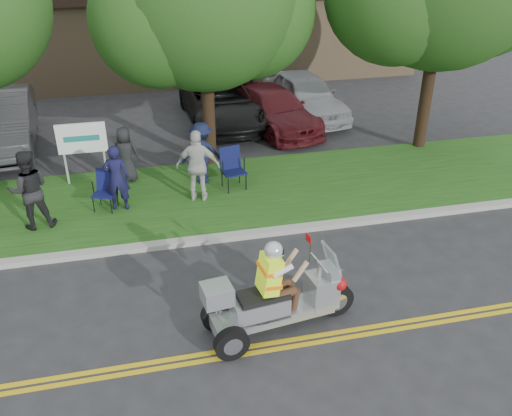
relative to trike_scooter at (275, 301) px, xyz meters
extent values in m
plane|color=#28282B|center=(-0.50, 0.10, -0.64)|extent=(120.00, 120.00, 0.00)
cube|color=gold|center=(-0.50, -0.48, -0.63)|extent=(60.00, 0.10, 0.01)
cube|color=gold|center=(-0.50, -0.32, -0.63)|extent=(60.00, 0.10, 0.01)
cube|color=#A8A89E|center=(-0.50, 3.15, -0.58)|extent=(60.00, 0.25, 0.12)
cube|color=#1D4A13|center=(-0.50, 5.30, -0.58)|extent=(60.00, 4.00, 0.10)
cube|color=#9E7F5B|center=(1.50, 19.10, 1.36)|extent=(18.00, 8.00, 4.00)
cylinder|color=#332114|center=(0.00, 7.30, 1.46)|extent=(0.36, 0.36, 4.20)
sphere|color=#244D16|center=(1.20, 7.60, 3.56)|extent=(3.60, 3.60, 3.60)
sphere|color=#244D16|center=(-1.20, 7.10, 3.49)|extent=(3.36, 3.36, 3.36)
cylinder|color=#332114|center=(6.50, 7.10, 1.74)|extent=(0.36, 0.36, 4.76)
cylinder|color=silver|center=(-3.90, 6.70, -0.09)|extent=(0.06, 0.06, 1.10)
cylinder|color=silver|center=(-2.90, 6.70, -0.09)|extent=(0.06, 0.06, 1.10)
cube|color=white|center=(-3.40, 6.70, 0.71)|extent=(1.25, 0.06, 0.80)
cylinder|color=black|center=(1.20, 0.16, -0.32)|extent=(0.65, 0.23, 0.64)
cylinder|color=black|center=(-0.85, -0.50, -0.34)|extent=(0.61, 0.24, 0.59)
cylinder|color=black|center=(-0.95, 0.26, -0.34)|extent=(0.61, 0.24, 0.59)
cube|color=#A0A3A9|center=(0.05, 0.01, -0.28)|extent=(2.06, 0.75, 0.19)
cube|color=#A0A3A9|center=(-0.27, -0.03, -0.06)|extent=(1.01, 0.61, 0.37)
cube|color=black|center=(-0.22, -0.03, 0.17)|extent=(0.90, 0.55, 0.11)
cube|color=#A0A3A9|center=(0.89, 0.12, 0.00)|extent=(0.54, 0.57, 0.58)
cube|color=silver|center=(1.03, 0.14, 0.61)|extent=(0.27, 0.51, 0.52)
cube|color=#A0A3A9|center=(-1.00, -0.13, 0.42)|extent=(0.53, 0.50, 0.32)
sphere|color=#B20C0F|center=(1.15, 0.01, 0.19)|extent=(0.23, 0.23, 0.23)
cube|color=#D1FF1A|center=(-0.10, -0.01, 0.59)|extent=(0.42, 0.47, 0.69)
sphere|color=silver|center=(-0.04, 0.00, 1.03)|extent=(0.31, 0.31, 0.31)
cylinder|color=black|center=(-3.19, 4.90, -0.33)|extent=(0.03, 0.03, 0.40)
cylinder|color=black|center=(-2.78, 4.75, -0.33)|extent=(0.03, 0.03, 0.40)
cylinder|color=black|center=(-3.04, 5.28, -0.33)|extent=(0.03, 0.03, 0.40)
cylinder|color=black|center=(-2.63, 5.12, -0.33)|extent=(0.03, 0.03, 0.40)
cube|color=#10144E|center=(-2.91, 5.01, -0.12)|extent=(0.64, 0.61, 0.04)
cube|color=#10144E|center=(-2.83, 5.22, 0.16)|extent=(0.53, 0.32, 0.55)
cylinder|color=black|center=(0.14, 5.18, -0.31)|extent=(0.03, 0.03, 0.45)
cylinder|color=black|center=(0.62, 5.27, -0.31)|extent=(0.03, 0.03, 0.45)
cylinder|color=black|center=(0.06, 5.62, -0.31)|extent=(0.03, 0.03, 0.45)
cylinder|color=black|center=(0.54, 5.72, -0.31)|extent=(0.03, 0.03, 0.45)
cube|color=#0D123E|center=(0.34, 5.45, -0.07)|extent=(0.65, 0.61, 0.04)
cube|color=#0D123E|center=(0.29, 5.69, 0.23)|extent=(0.58, 0.27, 0.61)
imported|color=#141438|center=(-2.57, 4.98, 0.29)|extent=(0.64, 0.47, 1.64)
imported|color=black|center=(-4.46, 4.54, 0.40)|extent=(1.00, 0.83, 1.86)
imported|color=beige|center=(-0.62, 5.03, 0.38)|extent=(1.14, 0.67, 1.82)
imported|color=#141A37|center=(-0.40, 6.02, 0.30)|extent=(1.11, 0.68, 1.66)
imported|color=black|center=(-2.35, 6.55, 0.22)|extent=(0.83, 0.64, 1.50)
imported|color=#313134|center=(-6.00, 10.03, 0.21)|extent=(2.31, 5.33, 1.71)
imported|color=black|center=(0.97, 10.81, 0.09)|extent=(2.58, 5.31, 1.45)
imported|color=#4C1116|center=(2.55, 9.88, 0.02)|extent=(2.91, 4.86, 1.32)
imported|color=#9C9EA2|center=(3.94, 10.80, 0.14)|extent=(2.42, 4.75, 1.55)
camera|label=1|loc=(-1.96, -7.07, 5.80)|focal=38.00mm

